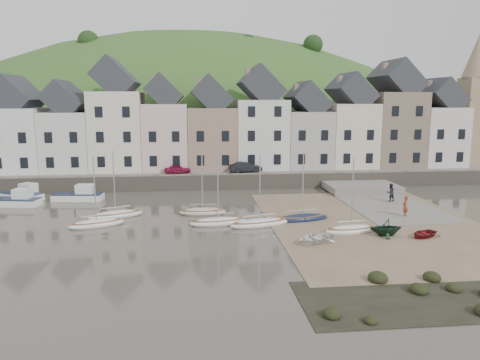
{
  "coord_description": "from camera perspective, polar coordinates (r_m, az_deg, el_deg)",
  "views": [
    {
      "loc": [
        -4.52,
        -37.24,
        10.59
      ],
      "look_at": [
        0.0,
        6.0,
        3.0
      ],
      "focal_mm": 34.69,
      "sensor_mm": 36.0,
      "label": 1
    }
  ],
  "objects": [
    {
      "name": "car_left",
      "position": [
        57.4,
        -7.68,
        1.35
      ],
      "size": [
        3.33,
        1.72,
        1.08
      ],
      "primitive_type": "imported",
      "rotation": [
        0.0,
        0.0,
        1.71
      ],
      "color": "maroon",
      "rests_on": "quay_street"
    },
    {
      "name": "sailboat_0",
      "position": [
        43.65,
        -15.05,
        -4.13
      ],
      "size": [
        5.17,
        3.31,
        6.32
      ],
      "color": "white",
      "rests_on": "ground"
    },
    {
      "name": "motorboat_0",
      "position": [
        54.73,
        -25.1,
        -1.58
      ],
      "size": [
        4.97,
        3.74,
        1.7
      ],
      "color": "white",
      "rests_on": "ground"
    },
    {
      "name": "quay_land",
      "position": [
        70.08,
        -2.21,
        1.82
      ],
      "size": [
        90.0,
        30.0,
        1.5
      ],
      "primitive_type": "cube",
      "color": "#365C25",
      "rests_on": "ground"
    },
    {
      "name": "motorboat_1",
      "position": [
        51.78,
        -25.75,
        -2.24
      ],
      "size": [
        5.07,
        2.56,
        1.7
      ],
      "color": "white",
      "rests_on": "ground"
    },
    {
      "name": "motorboat_2",
      "position": [
        51.97,
        -19.12,
        -1.75
      ],
      "size": [
        5.32,
        2.25,
        1.7
      ],
      "color": "white",
      "rests_on": "ground"
    },
    {
      "name": "person_dark",
      "position": [
        50.54,
        18.01,
        -1.46
      ],
      "size": [
        1.08,
        0.95,
        1.88
      ],
      "primitive_type": "imported",
      "rotation": [
        0.0,
        0.0,
        3.44
      ],
      "color": "#232127",
      "rests_on": "slipway"
    },
    {
      "name": "seawall",
      "position": [
        55.29,
        -1.19,
        -0.19
      ],
      "size": [
        70.0,
        1.2,
        1.8
      ],
      "primitive_type": "cube",
      "color": "slate",
      "rests_on": "ground"
    },
    {
      "name": "ground",
      "position": [
        38.98,
        0.92,
        -5.86
      ],
      "size": [
        160.0,
        160.0,
        0.0
      ],
      "primitive_type": "plane",
      "color": "#443E35",
      "rests_on": "ground"
    },
    {
      "name": "beach",
      "position": [
        41.71,
        16.16,
        -5.17
      ],
      "size": [
        18.0,
        26.0,
        0.06
      ],
      "primitive_type": "cube",
      "color": "brown",
      "rests_on": "ground"
    },
    {
      "name": "sailboat_1",
      "position": [
        41.08,
        -17.23,
        -5.12
      ],
      "size": [
        4.88,
        3.1,
        6.32
      ],
      "color": "white",
      "rests_on": "ground"
    },
    {
      "name": "car_right",
      "position": [
        57.74,
        0.72,
        1.6
      ],
      "size": [
        4.13,
        1.9,
        1.31
      ],
      "primitive_type": "imported",
      "rotation": [
        0.0,
        0.0,
        1.7
      ],
      "color": "black",
      "rests_on": "quay_street"
    },
    {
      "name": "hillside",
      "position": [
        101.36,
        -6.03,
        -6.53
      ],
      "size": [
        134.4,
        84.0,
        84.0
      ],
      "color": "#365C25",
      "rests_on": "ground"
    },
    {
      "name": "shore_rocks",
      "position": [
        27.88,
        23.89,
        -12.99
      ],
      "size": [
        14.0,
        6.23,
        0.76
      ],
      "color": "black",
      "rests_on": "ground"
    },
    {
      "name": "quay_street",
      "position": [
        58.62,
        -1.47,
        1.03
      ],
      "size": [
        70.0,
        7.0,
        0.1
      ],
      "primitive_type": "cube",
      "color": "slate",
      "rests_on": "quay_land"
    },
    {
      "name": "rowboat_green",
      "position": [
        38.07,
        17.49,
        -5.57
      ],
      "size": [
        2.57,
        2.22,
        1.35
      ],
      "primitive_type": "imported",
      "rotation": [
        0.0,
        0.0,
        -1.57
      ],
      "color": "black",
      "rests_on": "beach"
    },
    {
      "name": "rowboat_red",
      "position": [
        38.81,
        21.64,
        -6.15
      ],
      "size": [
        3.17,
        2.91,
        0.54
      ],
      "primitive_type": "imported",
      "rotation": [
        0.0,
        0.0,
        -1.04
      ],
      "color": "maroon",
      "rests_on": "beach"
    },
    {
      "name": "sailboat_3",
      "position": [
        39.86,
        -2.7,
        -5.13
      ],
      "size": [
        5.12,
        2.22,
        6.32
      ],
      "color": "white",
      "rests_on": "ground"
    },
    {
      "name": "townhouse_terrace",
      "position": [
        61.65,
        -0.11,
        6.87
      ],
      "size": [
        61.05,
        8.0,
        13.93
      ],
      "color": "silver",
      "rests_on": "quay_land"
    },
    {
      "name": "person_red",
      "position": [
        44.62,
        19.65,
        -3.02
      ],
      "size": [
        0.8,
        0.8,
        1.88
      ],
      "primitive_type": "imported",
      "rotation": [
        0.0,
        0.0,
        3.92
      ],
      "color": "maroon",
      "rests_on": "slipway"
    },
    {
      "name": "rowboat_white",
      "position": [
        35.2,
        9.12,
        -7.08
      ],
      "size": [
        3.82,
        3.42,
        0.65
      ],
      "primitive_type": "imported",
      "rotation": [
        0.0,
        0.0,
        -1.11
      ],
      "color": "white",
      "rests_on": "beach"
    },
    {
      "name": "sailboat_4",
      "position": [
        39.42,
        2.42,
        -5.3
      ],
      "size": [
        5.51,
        2.8,
        6.32
      ],
      "color": "white",
      "rests_on": "ground"
    },
    {
      "name": "slipway",
      "position": [
        50.39,
        16.99,
        -2.6
      ],
      "size": [
        8.0,
        18.0,
        0.12
      ],
      "primitive_type": "cube",
      "color": "slate",
      "rests_on": "ground"
    },
    {
      "name": "sailboat_5",
      "position": [
        41.4,
        7.66,
        -4.64
      ],
      "size": [
        5.11,
        2.46,
        6.32
      ],
      "color": "#131E3D",
      "rests_on": "ground"
    },
    {
      "name": "sailboat_2",
      "position": [
        43.44,
        -4.62,
        -3.88
      ],
      "size": [
        4.4,
        1.51,
        6.32
      ],
      "color": "beige",
      "rests_on": "ground"
    },
    {
      "name": "sailboat_6",
      "position": [
        38.49,
        13.49,
        -5.94
      ],
      "size": [
        4.57,
        2.07,
        6.32
      ],
      "color": "white",
      "rests_on": "ground"
    },
    {
      "name": "church_spire",
      "position": [
        72.65,
        26.94,
        9.21
      ],
      "size": [
        4.0,
        4.0,
        18.0
      ],
      "color": "#997F60",
      "rests_on": "quay_land"
    }
  ]
}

